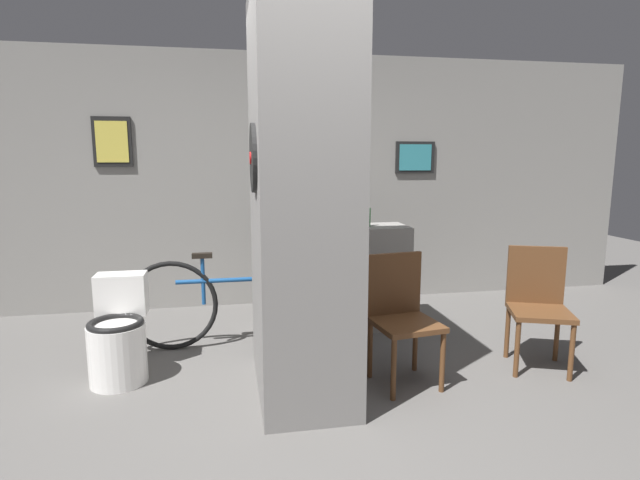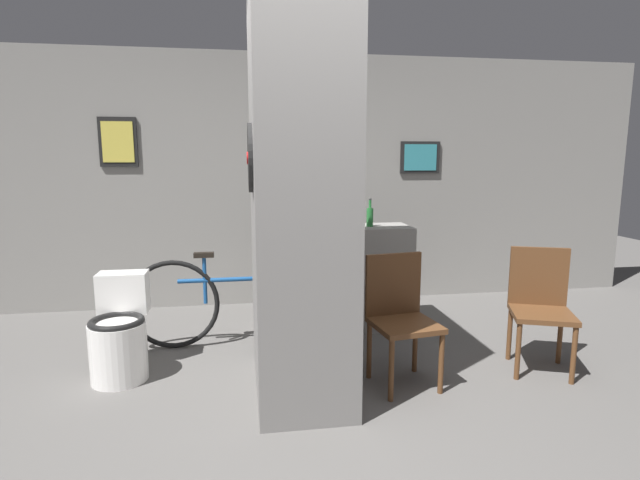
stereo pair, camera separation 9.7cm
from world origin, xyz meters
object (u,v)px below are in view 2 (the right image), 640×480
at_px(toilet, 120,335).
at_px(bicycle, 238,300).
at_px(chair_by_doorway, 540,303).
at_px(bottle_tall, 370,216).
at_px(chair_near_pillar, 400,313).

distance_m(toilet, bicycle, 0.97).
xyz_separation_m(chair_by_doorway, bottle_tall, (-1.02, 1.07, 0.54)).
xyz_separation_m(toilet, bicycle, (0.83, 0.49, 0.08)).
distance_m(chair_by_doorway, bicycle, 2.35).
xyz_separation_m(toilet, chair_by_doorway, (3.03, -0.31, 0.18)).
bearing_deg(toilet, bicycle, 30.87).
height_order(chair_near_pillar, chair_by_doorway, same).
bearing_deg(chair_near_pillar, bicycle, 133.68).
height_order(chair_near_pillar, bicycle, chair_near_pillar).
xyz_separation_m(chair_near_pillar, bottle_tall, (0.07, 1.13, 0.54)).
bearing_deg(chair_by_doorway, bicycle, -179.41).
bearing_deg(toilet, chair_by_doorway, -5.91).
bearing_deg(chair_by_doorway, toilet, -165.21).
distance_m(chair_near_pillar, bicycle, 1.42).
relative_size(toilet, bottle_tall, 2.79).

